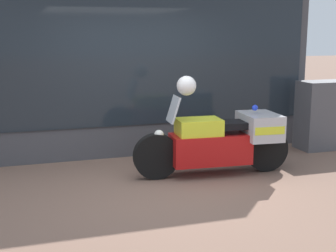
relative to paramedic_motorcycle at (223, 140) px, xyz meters
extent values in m
plane|color=#7A5B4C|center=(-1.06, -0.42, -0.53)|extent=(60.00, 60.00, 0.00)
cube|color=#424247|center=(-1.06, 1.58, 1.19)|extent=(6.64, 0.40, 3.43)
cube|color=#1E262D|center=(-0.66, 1.36, 1.24)|extent=(5.55, 0.02, 2.43)
cube|color=slate|center=(-0.70, 1.59, -0.25)|extent=(5.33, 0.30, 0.55)
cube|color=silver|center=(-0.70, 1.73, 0.74)|extent=(5.33, 0.02, 1.46)
cube|color=beige|center=(-0.70, 1.59, 1.46)|extent=(5.33, 0.30, 0.02)
cube|color=black|center=(-2.38, 1.59, 1.50)|extent=(0.18, 0.04, 0.05)
cube|color=navy|center=(-0.70, 1.59, 1.50)|extent=(0.18, 0.04, 0.05)
cube|color=#C68E19|center=(0.98, 1.59, 1.50)|extent=(0.18, 0.04, 0.05)
cube|color=white|center=(-2.58, 1.52, 0.16)|extent=(0.19, 0.04, 0.27)
cube|color=red|center=(-1.33, 1.52, 0.16)|extent=(0.19, 0.03, 0.27)
cube|color=#2866B7|center=(-0.07, 1.52, 0.16)|extent=(0.19, 0.03, 0.27)
cube|color=orange|center=(1.18, 1.52, 0.16)|extent=(0.19, 0.02, 0.27)
cylinder|color=black|center=(-1.01, 0.07, -0.19)|extent=(0.67, 0.19, 0.67)
cylinder|color=black|center=(0.70, -0.05, -0.19)|extent=(0.67, 0.19, 0.67)
cube|color=#B71414|center=(-0.20, 0.01, -0.12)|extent=(1.20, 0.58, 0.44)
cube|color=yellow|center=(-0.38, 0.03, 0.20)|extent=(0.67, 0.49, 0.26)
cube|color=black|center=(0.07, 0.00, 0.22)|extent=(0.70, 0.42, 0.10)
cube|color=#B7B7BC|center=(0.57, -0.04, 0.18)|extent=(0.56, 0.75, 0.38)
cube|color=yellow|center=(0.57, -0.04, 0.18)|extent=(0.51, 0.76, 0.11)
cube|color=#B2BCC6|center=(-0.76, 0.05, 0.49)|extent=(0.17, 0.35, 0.38)
sphere|color=white|center=(-0.97, 0.07, 0.13)|extent=(0.14, 0.14, 0.14)
sphere|color=blue|center=(0.49, -0.04, 0.46)|extent=(0.09, 0.09, 0.09)
cube|color=#4C4C51|center=(2.35, 0.90, 0.09)|extent=(0.84, 0.52, 1.23)
sphere|color=white|center=(-0.57, 0.04, 0.82)|extent=(0.28, 0.28, 0.28)
camera|label=1|loc=(-2.81, -6.18, 1.57)|focal=50.00mm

